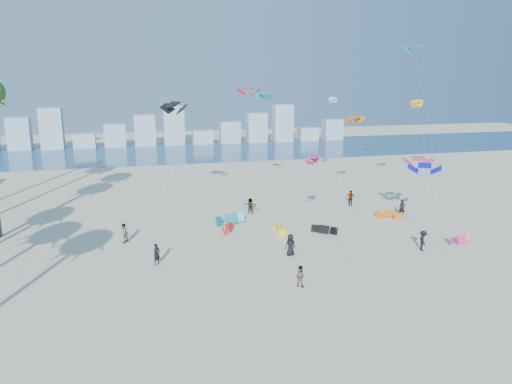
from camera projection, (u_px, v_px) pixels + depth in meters
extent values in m
plane|color=beige|center=(275.00, 335.00, 27.08)|extent=(220.00, 220.00, 0.00)
plane|color=navy|center=(172.00, 152.00, 94.93)|extent=(220.00, 220.00, 0.00)
imported|color=black|center=(157.00, 254.00, 37.16)|extent=(0.76, 0.71, 1.73)
imported|color=gray|center=(300.00, 276.00, 33.34)|extent=(0.93, 0.93, 1.52)
imported|color=black|center=(290.00, 245.00, 39.12)|extent=(0.95, 0.68, 1.82)
imported|color=gray|center=(350.00, 198.00, 54.57)|extent=(0.99, 1.08, 1.77)
imported|color=black|center=(423.00, 241.00, 40.20)|extent=(0.93, 1.26, 1.75)
imported|color=gray|center=(250.00, 206.00, 51.43)|extent=(1.62, 1.07, 1.67)
imported|color=black|center=(402.00, 208.00, 50.10)|extent=(0.74, 0.57, 1.83)
imported|color=gray|center=(124.00, 233.00, 42.18)|extent=(1.05, 1.08, 1.75)
cylinder|color=#595959|center=(330.00, 207.00, 39.36)|extent=(1.00, 5.67, 7.67)
cylinder|color=#595959|center=(277.00, 152.00, 52.08)|extent=(2.34, 2.75, 12.75)
cylinder|color=#595959|center=(357.00, 169.00, 49.12)|extent=(2.09, 5.88, 10.26)
cylinder|color=#595959|center=(169.00, 165.00, 47.16)|extent=(1.47, 3.44, 11.68)
cylinder|color=#595959|center=(339.00, 148.00, 57.80)|extent=(0.35, 3.96, 11.92)
cylinder|color=#595959|center=(436.00, 208.00, 41.72)|extent=(1.07, 5.86, 6.42)
cylinder|color=#595959|center=(248.00, 142.00, 59.83)|extent=(1.51, 5.51, 12.96)
cylinder|color=#595959|center=(426.00, 154.00, 53.92)|extent=(0.78, 4.19, 11.77)
cylinder|color=#595959|center=(425.00, 200.00, 43.29)|extent=(1.55, 5.17, 6.84)
cylinder|color=#595959|center=(428.00, 123.00, 57.47)|extent=(2.78, 4.17, 18.01)
cube|color=#9EADBF|center=(19.00, 134.00, 96.46)|extent=(4.40, 3.00, 6.60)
cube|color=#9EADBF|center=(52.00, 128.00, 97.75)|extent=(4.40, 3.00, 8.40)
cube|color=#9EADBF|center=(85.00, 141.00, 99.87)|extent=(4.40, 3.00, 3.00)
cube|color=#9EADBF|center=(115.00, 135.00, 101.15)|extent=(4.40, 3.00, 4.80)
cube|color=#9EADBF|center=(145.00, 130.00, 102.43)|extent=(4.40, 3.00, 6.60)
cube|color=#9EADBF|center=(174.00, 126.00, 103.72)|extent=(4.40, 3.00, 8.40)
cube|color=#9EADBF|center=(203.00, 137.00, 105.84)|extent=(4.40, 3.00, 3.00)
cube|color=#9EADBF|center=(230.00, 132.00, 107.12)|extent=(4.40, 3.00, 4.80)
cube|color=#9EADBF|center=(257.00, 128.00, 108.40)|extent=(4.40, 3.00, 6.60)
cube|color=#9EADBF|center=(283.00, 123.00, 109.69)|extent=(4.40, 3.00, 8.40)
cube|color=#9EADBF|center=(308.00, 134.00, 111.81)|extent=(4.40, 3.00, 3.00)
cube|color=#9EADBF|center=(333.00, 129.00, 113.09)|extent=(4.40, 3.00, 4.80)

